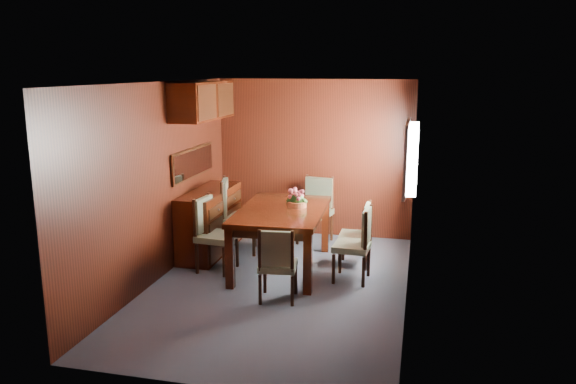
% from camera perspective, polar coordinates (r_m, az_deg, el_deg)
% --- Properties ---
extents(ground, '(4.50, 4.50, 0.00)m').
position_cam_1_polar(ground, '(6.83, -0.96, -9.51)').
color(ground, '#3D4553').
rests_on(ground, ground).
extents(room_shell, '(3.06, 4.52, 2.41)m').
position_cam_1_polar(room_shell, '(6.74, -1.18, 4.58)').
color(room_shell, black).
rests_on(room_shell, ground).
extents(sideboard, '(0.48, 1.40, 0.90)m').
position_cam_1_polar(sideboard, '(7.96, -7.95, -3.00)').
color(sideboard, black).
rests_on(sideboard, ground).
extents(dining_table, '(1.13, 1.75, 0.80)m').
position_cam_1_polar(dining_table, '(7.20, -0.61, -2.57)').
color(dining_table, black).
rests_on(dining_table, ground).
extents(chair_left_near, '(0.48, 0.50, 0.97)m').
position_cam_1_polar(chair_left_near, '(7.26, -7.79, -3.80)').
color(chair_left_near, black).
rests_on(chair_left_near, ground).
extents(chair_left_far, '(0.59, 0.61, 1.06)m').
position_cam_1_polar(chair_left_far, '(7.92, -5.56, -1.98)').
color(chair_left_far, black).
rests_on(chair_left_far, ground).
extents(chair_right_near, '(0.45, 0.47, 0.93)m').
position_cam_1_polar(chair_right_near, '(6.88, 7.11, -4.89)').
color(chair_right_near, black).
rests_on(chair_right_near, ground).
extents(chair_right_far, '(0.39, 0.41, 0.86)m').
position_cam_1_polar(chair_right_far, '(7.40, 7.30, -3.96)').
color(chair_right_far, black).
rests_on(chair_right_far, ground).
extents(chair_head, '(0.45, 0.44, 0.86)m').
position_cam_1_polar(chair_head, '(6.23, -1.09, -7.00)').
color(chair_head, black).
rests_on(chair_head, ground).
extents(chair_foot, '(0.53, 0.51, 0.98)m').
position_cam_1_polar(chair_foot, '(8.39, 2.92, -1.43)').
color(chair_foot, black).
rests_on(chair_foot, ground).
extents(flower_centerpiece, '(0.27, 0.27, 0.27)m').
position_cam_1_polar(flower_centerpiece, '(7.22, 0.92, -0.55)').
color(flower_centerpiece, '#BA6238').
rests_on(flower_centerpiece, dining_table).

